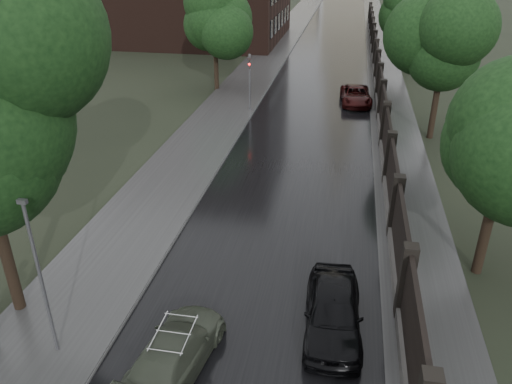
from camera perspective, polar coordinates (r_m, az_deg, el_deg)
name	(u,v)px	position (r m, az deg, el deg)	size (l,w,h in m)	color
fence_right	(378,79)	(41.44, 13.74, 12.47)	(0.45, 75.72, 2.70)	#383533
tree_left_far	(214,22)	(39.93, -4.77, 18.80)	(4.25, 4.25, 7.39)	black
tree_right_a	(507,145)	(17.98, 26.74, 4.79)	(4.08, 4.08, 7.01)	black
tree_right_b	(443,56)	(31.18, 20.61, 14.39)	(4.08, 4.08, 7.01)	black
tree_right_c	(413,14)	(48.81, 17.55, 18.86)	(4.08, 4.08, 7.01)	black
lamp_post	(41,279)	(14.84, -23.37, -9.14)	(0.25, 0.12, 5.11)	#59595E
traffic_light	(250,78)	(34.86, -0.71, 12.91)	(0.16, 0.32, 4.00)	#59595E
volga_sedan	(175,351)	(14.77, -9.21, -17.46)	(1.72, 4.24, 1.23)	#3C4335
car_right_near	(333,311)	(15.82, 8.81, -13.28)	(1.73, 4.29, 1.46)	black
car_right_far	(356,95)	(37.86, 11.34, 10.77)	(2.09, 4.53, 1.26)	black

